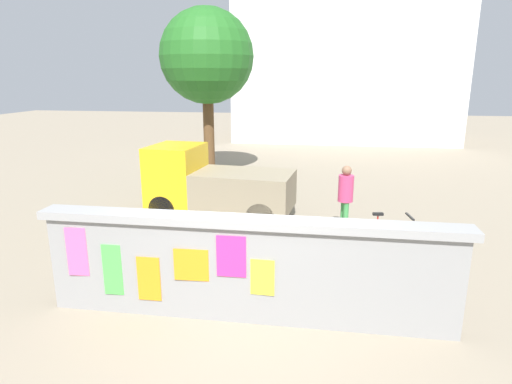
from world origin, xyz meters
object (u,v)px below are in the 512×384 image
Objects in this scene: auto_rickshaw_truck at (213,184)px; person_walking at (346,193)px; tree_roadside at (207,57)px; motorcycle at (178,252)px; bicycle_near at (384,241)px; bicycle_far at (316,269)px.

auto_rickshaw_truck is 3.33m from person_walking.
person_walking is 7.93m from tree_roadside.
motorcycle is 1.17× the size of person_walking.
auto_rickshaw_truck is 2.30× the size of person_walking.
person_walking is 0.28× the size of tree_roadside.
auto_rickshaw_truck is at bearing 167.65° from person_walking.
person_walking is (-0.72, 1.27, 0.62)m from bicycle_near.
bicycle_far is 1.05× the size of person_walking.
bicycle_far is (2.48, -0.14, -0.10)m from motorcycle.
bicycle_near is (3.78, 1.39, -0.10)m from motorcycle.
person_walking reaches higher than motorcycle.
bicycle_near is (3.97, -1.98, -0.54)m from auto_rickshaw_truck.
auto_rickshaw_truck is 6.04m from tree_roadside.
bicycle_far is at bearing -3.12° from motorcycle.
motorcycle is at bearing -139.03° from person_walking.
motorcycle is 4.09m from person_walking.
tree_roadside is at bearing 105.79° from auto_rickshaw_truck.
motorcycle is 9.18m from tree_roadside.
auto_rickshaw_truck is 3.40m from motorcycle.
person_walking is (0.58, 2.79, 0.62)m from bicycle_far.
auto_rickshaw_truck reaches higher than motorcycle.
motorcycle is 0.32× the size of tree_roadside.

